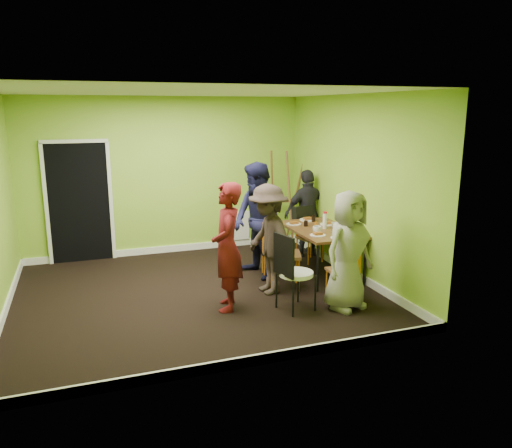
{
  "coord_description": "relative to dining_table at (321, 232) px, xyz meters",
  "views": [
    {
      "loc": [
        -1.46,
        -6.65,
        2.58
      ],
      "look_at": [
        0.91,
        0.0,
        0.95
      ],
      "focal_mm": 35.0,
      "sensor_mm": 36.0,
      "label": 1
    }
  ],
  "objects": [
    {
      "name": "ground",
      "position": [
        -2.05,
        -0.17,
        -0.7
      ],
      "size": [
        5.0,
        5.0,
        0.0
      ],
      "primitive_type": "plane",
      "color": "black",
      "rests_on": "ground"
    },
    {
      "name": "room_walls",
      "position": [
        -2.07,
        -0.13,
        0.29
      ],
      "size": [
        5.04,
        4.54,
        2.82
      ],
      "color": "#88B92F",
      "rests_on": "ground"
    },
    {
      "name": "dining_table",
      "position": [
        0.0,
        0.0,
        0.0
      ],
      "size": [
        0.9,
        1.5,
        0.75
      ],
      "color": "black",
      "rests_on": "ground"
    },
    {
      "name": "chair_left_far",
      "position": [
        -0.8,
        0.19,
        -0.19
      ],
      "size": [
        0.45,
        0.45,
        0.9
      ],
      "rotation": [
        0.0,
        0.0,
        -1.82
      ],
      "color": "orange",
      "rests_on": "ground"
    },
    {
      "name": "chair_left_near",
      "position": [
        -0.85,
        -0.34,
        -0.08
      ],
      "size": [
        0.57,
        0.57,
        1.09
      ],
      "rotation": [
        0.0,
        0.0,
        -1.92
      ],
      "color": "orange",
      "rests_on": "ground"
    },
    {
      "name": "chair_back_end",
      "position": [
        0.11,
        0.85,
        -0.03
      ],
      "size": [
        0.48,
        0.53,
        0.94
      ],
      "rotation": [
        0.0,
        0.0,
        3.38
      ],
      "color": "orange",
      "rests_on": "ground"
    },
    {
      "name": "chair_front_end",
      "position": [
        -0.22,
        -1.17,
        -0.19
      ],
      "size": [
        0.39,
        0.4,
        0.9
      ],
      "rotation": [
        0.0,
        0.0,
        -0.07
      ],
      "color": "orange",
      "rests_on": "ground"
    },
    {
      "name": "chair_bentwood",
      "position": [
        -1.02,
        -1.2,
        -0.12
      ],
      "size": [
        0.49,
        0.48,
        1.04
      ],
      "rotation": [
        0.0,
        0.0,
        -1.33
      ],
      "color": "black",
      "rests_on": "ground"
    },
    {
      "name": "easel",
      "position": [
        0.15,
        1.77,
        0.22
      ],
      "size": [
        0.74,
        0.7,
        1.85
      ],
      "color": "brown",
      "rests_on": "ground"
    },
    {
      "name": "plate_near_left",
      "position": [
        -0.29,
        0.41,
        0.06
      ],
      "size": [
        0.24,
        0.24,
        0.01
      ],
      "primitive_type": "cylinder",
      "color": "white",
      "rests_on": "dining_table"
    },
    {
      "name": "plate_near_right",
      "position": [
        -0.25,
        -0.38,
        0.06
      ],
      "size": [
        0.23,
        0.23,
        0.01
      ],
      "primitive_type": "cylinder",
      "color": "white",
      "rests_on": "dining_table"
    },
    {
      "name": "plate_far_back",
      "position": [
        0.06,
        0.62,
        0.06
      ],
      "size": [
        0.27,
        0.27,
        0.01
      ],
      "primitive_type": "cylinder",
      "color": "white",
      "rests_on": "dining_table"
    },
    {
      "name": "plate_far_front",
      "position": [
        -0.04,
        -0.62,
        0.06
      ],
      "size": [
        0.23,
        0.23,
        0.01
      ],
      "primitive_type": "cylinder",
      "color": "white",
      "rests_on": "dining_table"
    },
    {
      "name": "plate_wall_back",
      "position": [
        0.23,
        0.21,
        0.06
      ],
      "size": [
        0.25,
        0.25,
        0.01
      ],
      "primitive_type": "cylinder",
      "color": "white",
      "rests_on": "dining_table"
    },
    {
      "name": "plate_wall_front",
      "position": [
        0.29,
        -0.23,
        0.06
      ],
      "size": [
        0.27,
        0.27,
        0.01
      ],
      "primitive_type": "cylinder",
      "color": "white",
      "rests_on": "dining_table"
    },
    {
      "name": "thermos",
      "position": [
        0.05,
        -0.03,
        0.18
      ],
      "size": [
        0.07,
        0.07,
        0.24
      ],
      "primitive_type": "cylinder",
      "color": "white",
      "rests_on": "dining_table"
    },
    {
      "name": "blue_bottle",
      "position": [
        0.24,
        -0.27,
        0.16
      ],
      "size": [
        0.07,
        0.07,
        0.2
      ],
      "primitive_type": "cylinder",
      "color": "blue",
      "rests_on": "dining_table"
    },
    {
      "name": "orange_bottle",
      "position": [
        -0.04,
        0.11,
        0.1
      ],
      "size": [
        0.03,
        0.03,
        0.09
      ],
      "primitive_type": "cylinder",
      "color": "orange",
      "rests_on": "dining_table"
    },
    {
      "name": "glass_mid",
      "position": [
        -0.16,
        0.22,
        0.1
      ],
      "size": [
        0.06,
        0.06,
        0.09
      ],
      "primitive_type": "cylinder",
      "color": "black",
      "rests_on": "dining_table"
    },
    {
      "name": "glass_back",
      "position": [
        0.11,
        0.49,
        0.11
      ],
      "size": [
        0.07,
        0.07,
        0.11
      ],
      "primitive_type": "cylinder",
      "color": "black",
      "rests_on": "dining_table"
    },
    {
      "name": "glass_front",
      "position": [
        0.08,
        -0.49,
        0.11
      ],
      "size": [
        0.06,
        0.06,
        0.1
      ],
      "primitive_type": "cylinder",
      "color": "black",
      "rests_on": "dining_table"
    },
    {
      "name": "cup_a",
      "position": [
        -0.19,
        -0.24,
        0.11
      ],
      "size": [
        0.13,
        0.13,
        0.11
      ],
      "primitive_type": "imported",
      "color": "white",
      "rests_on": "dining_table"
    },
    {
      "name": "cup_b",
      "position": [
        0.22,
        -0.0,
        0.1
      ],
      "size": [
        0.09,
        0.09,
        0.08
      ],
      "primitive_type": "imported",
      "color": "white",
      "rests_on": "dining_table"
    },
    {
      "name": "person_standing",
      "position": [
        -1.78,
        -0.85,
        0.15
      ],
      "size": [
        0.55,
        0.7,
        1.68
      ],
      "primitive_type": "imported",
      "rotation": [
        0.0,
        0.0,
        -1.85
      ],
      "color": "#570F11",
      "rests_on": "ground"
    },
    {
      "name": "person_left_far",
      "position": [
        -0.99,
        0.22,
        0.2
      ],
      "size": [
        0.86,
        1.01,
        1.8
      ],
      "primitive_type": "imported",
      "rotation": [
        0.0,
        0.0,
        -1.34
      ],
      "color": "black",
      "rests_on": "ground"
    },
    {
      "name": "person_left_near",
      "position": [
        -1.07,
        -0.47,
        0.09
      ],
      "size": [
        0.66,
        1.06,
        1.57
      ],
      "primitive_type": "imported",
      "rotation": [
        0.0,
        0.0,
        -1.49
      ],
      "color": "#2D231E",
      "rests_on": "ground"
    },
    {
      "name": "person_back_end",
      "position": [
        0.26,
        1.04,
        0.08
      ],
      "size": [
        0.93,
        0.45,
        1.55
      ],
      "primitive_type": "imported",
      "rotation": [
        0.0,
        0.0,
        3.22
      ],
      "color": "black",
      "rests_on": "ground"
    },
    {
      "name": "person_front_end",
      "position": [
        -0.3,
        -1.36,
        0.09
      ],
      "size": [
        0.89,
        0.72,
        1.58
      ],
      "primitive_type": "imported",
      "rotation": [
        0.0,
        0.0,
        0.33
      ],
      "color": "gray",
      "rests_on": "ground"
    }
  ]
}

